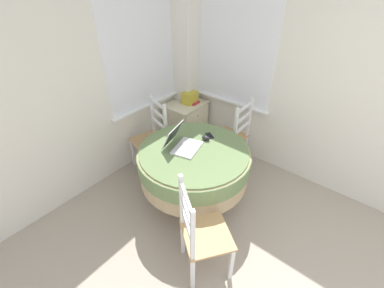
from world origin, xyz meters
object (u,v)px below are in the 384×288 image
at_px(cell_phone, 210,135).
at_px(book_on_cabinet, 190,101).
at_px(dining_chair_camera_near, 201,234).
at_px(corner_cabinet, 186,123).
at_px(laptop, 182,143).
at_px(dining_chair_near_back_window, 152,138).
at_px(dining_chair_near_right_window, 232,137).
at_px(computer_mouse, 206,138).
at_px(round_dining_table, 194,162).
at_px(storage_box, 190,98).

height_order(cell_phone, book_on_cabinet, cell_phone).
height_order(dining_chair_camera_near, corner_cabinet, dining_chair_camera_near).
distance_m(cell_phone, dining_chair_camera_near, 1.16).
xyz_separation_m(laptop, dining_chair_near_back_window, (0.17, 0.69, -0.32)).
xyz_separation_m(laptop, dining_chair_near_right_window, (0.88, -0.11, -0.32)).
bearing_deg(dining_chair_near_right_window, cell_phone, 178.82).
relative_size(laptop, computer_mouse, 4.24).
distance_m(dining_chair_camera_near, book_on_cabinet, 2.16).
distance_m(laptop, dining_chair_near_back_window, 0.78).
distance_m(round_dining_table, cell_phone, 0.37).
bearing_deg(laptop, cell_phone, -15.06).
relative_size(dining_chair_near_right_window, storage_box, 4.87).
bearing_deg(corner_cabinet, round_dining_table, -135.50).
bearing_deg(dining_chair_near_back_window, laptop, -104.01).
xyz_separation_m(round_dining_table, corner_cabinet, (0.90, 0.89, -0.23)).
distance_m(corner_cabinet, storage_box, 0.42).
distance_m(computer_mouse, corner_cabinet, 1.18).
bearing_deg(dining_chair_camera_near, round_dining_table, 43.18).
bearing_deg(round_dining_table, computer_mouse, 4.37).
height_order(round_dining_table, storage_box, storage_box).
distance_m(cell_phone, dining_chair_near_right_window, 0.58).
xyz_separation_m(cell_phone, storage_box, (0.63, 0.82, 0.01)).
xyz_separation_m(laptop, dining_chair_camera_near, (-0.58, -0.71, -0.32)).
xyz_separation_m(dining_chair_camera_near, corner_cabinet, (1.52, 1.47, -0.13)).
bearing_deg(storage_box, dining_chair_near_back_window, -177.87).
xyz_separation_m(computer_mouse, corner_cabinet, (0.67, 0.87, -0.42)).
bearing_deg(corner_cabinet, dining_chair_camera_near, -136.03).
xyz_separation_m(computer_mouse, dining_chair_camera_near, (-0.85, -0.60, -0.29)).
bearing_deg(dining_chair_near_back_window, book_on_cabinet, 2.63).
xyz_separation_m(dining_chair_near_back_window, dining_chair_near_right_window, (0.70, -0.80, 0.00)).
relative_size(computer_mouse, cell_phone, 0.73).
bearing_deg(corner_cabinet, computer_mouse, -127.68).
relative_size(computer_mouse, storage_box, 0.47).
xyz_separation_m(dining_chair_near_back_window, dining_chair_camera_near, (-0.75, -1.40, 0.00)).
xyz_separation_m(cell_phone, dining_chair_near_right_window, (0.51, -0.01, -0.27)).
bearing_deg(dining_chair_near_right_window, laptop, 172.94).
height_order(storage_box, book_on_cabinet, storage_box).
bearing_deg(dining_chair_near_right_window, corner_cabinet, 85.77).
bearing_deg(dining_chair_camera_near, storage_box, 42.31).
bearing_deg(round_dining_table, laptop, 106.63).
bearing_deg(corner_cabinet, storage_box, -32.21).
bearing_deg(book_on_cabinet, cell_phone, -128.29).
height_order(laptop, computer_mouse, laptop).
xyz_separation_m(dining_chair_near_right_window, book_on_cabinet, (0.14, 0.84, 0.21)).
xyz_separation_m(computer_mouse, cell_phone, (0.09, 0.02, -0.02)).
height_order(cell_phone, dining_chair_near_right_window, dining_chair_near_right_window).
bearing_deg(computer_mouse, book_on_cabinet, 48.44).
relative_size(laptop, storage_box, 2.01).
distance_m(dining_chair_near_right_window, book_on_cabinet, 0.88).
height_order(computer_mouse, dining_chair_near_back_window, dining_chair_near_back_window).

